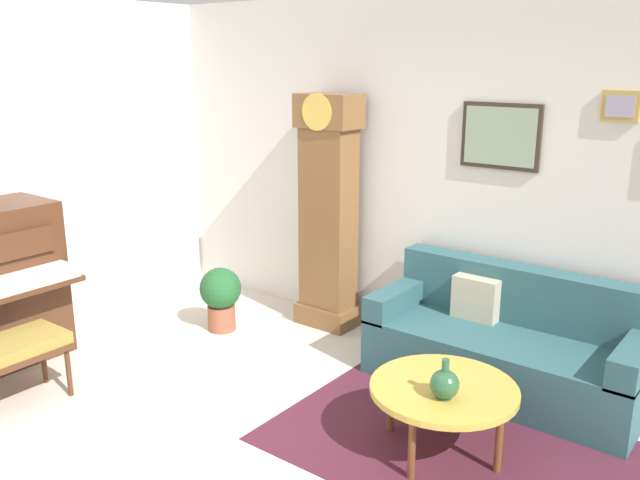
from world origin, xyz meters
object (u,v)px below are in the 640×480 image
object	(u,v)px
potted_plant	(221,295)
piano_bench	(12,351)
grandfather_clock	(328,219)
couch	(506,346)
coffee_table	(444,391)
green_jug	(445,384)

from	to	relation	value
potted_plant	piano_bench	bearing A→B (deg)	-94.92
grandfather_clock	couch	distance (m)	1.84
couch	coffee_table	distance (m)	1.03
couch	coffee_table	bearing A→B (deg)	-88.44
grandfather_clock	green_jug	bearing A→B (deg)	-35.81
grandfather_clock	potted_plant	distance (m)	1.14
potted_plant	green_jug	bearing A→B (deg)	-14.32
grandfather_clock	couch	size ratio (longest dim) A/B	1.07
grandfather_clock	potted_plant	bearing A→B (deg)	-134.03
grandfather_clock	coffee_table	size ratio (longest dim) A/B	2.31
piano_bench	potted_plant	size ratio (longest dim) A/B	1.25
piano_bench	grandfather_clock	size ratio (longest dim) A/B	0.34
grandfather_clock	coffee_table	xyz separation A→B (m)	(1.74, -1.18, -0.57)
couch	green_jug	world-z (taller)	couch
couch	coffee_table	size ratio (longest dim) A/B	2.16
couch	grandfather_clock	bearing A→B (deg)	174.86
coffee_table	green_jug	xyz separation A→B (m)	(0.07, -0.13, 0.12)
piano_bench	grandfather_clock	bearing A→B (deg)	71.83
green_jug	potted_plant	xyz separation A→B (m)	(-2.46, 0.63, -0.19)
coffee_table	potted_plant	xyz separation A→B (m)	(-2.40, 0.50, -0.08)
potted_plant	couch	bearing A→B (deg)	12.43
grandfather_clock	potted_plant	world-z (taller)	grandfather_clock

